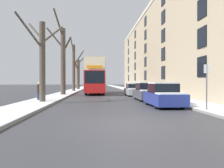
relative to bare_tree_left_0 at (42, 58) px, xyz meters
name	(u,v)px	position (x,y,z in m)	size (l,w,h in m)	color
ground_plane	(127,123)	(5.19, -8.23, -3.35)	(320.00, 320.00, 0.00)	#38383D
sidewalk_left	(82,88)	(-0.26, 44.77, -3.27)	(2.51, 130.00, 0.16)	gray
sidewalk_right	(121,88)	(10.64, 44.77, -3.27)	(2.51, 130.00, 0.16)	gray
terrace_facade_right	(173,50)	(16.39, 18.46, 3.48)	(9.10, 54.29, 13.66)	tan
bare_tree_left_0	(42,58)	(0.00, 0.00, 0.00)	(2.71, 3.97, 6.36)	#4C4238
bare_tree_left_1	(63,59)	(0.04, 9.41, 0.96)	(2.89, 2.03, 9.79)	#4C4238
bare_tree_left_2	(74,66)	(0.15, 20.62, 0.91)	(2.22, 3.19, 8.98)	#4C4238
bare_tree_left_3	(78,73)	(-0.01, 30.53, 0.17)	(3.02, 3.23, 7.35)	#4C4238
double_decker_bus	(95,75)	(3.77, 13.79, -0.78)	(2.51, 10.95, 4.55)	red
parked_car_0	(163,95)	(8.33, -2.62, -2.63)	(1.80, 3.99, 1.57)	navy
parked_car_1	(146,92)	(8.33, 2.33, -2.62)	(1.69, 4.27, 1.60)	#474C56
parked_car_2	(134,90)	(8.33, 8.92, -2.66)	(1.74, 4.55, 1.49)	#9EA3AD
pedestrian_left_sidewalk	(39,91)	(-0.63, 1.53, -2.47)	(0.35, 0.35, 1.60)	navy
street_sign_post	(207,85)	(9.68, -5.59, -1.91)	(0.32, 0.07, 2.51)	#4C4F54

